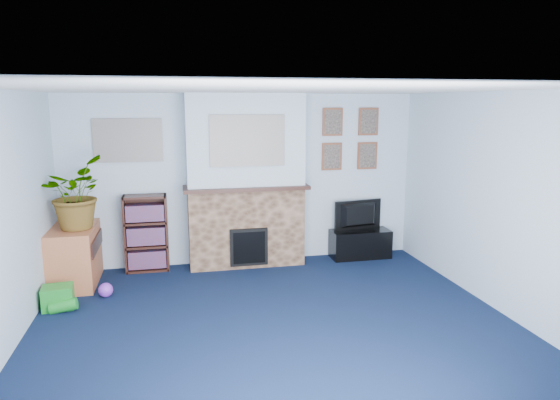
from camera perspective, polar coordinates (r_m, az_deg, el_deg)
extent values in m
cube|color=#0D1935|center=(5.33, -0.48, -14.21)|extent=(5.00, 4.50, 0.01)
cube|color=white|center=(4.82, -0.53, 12.54)|extent=(5.00, 4.50, 0.01)
cube|color=#B0C2D4|center=(7.12, -4.17, 2.36)|extent=(5.00, 0.04, 2.40)
cube|color=#B0C2D4|center=(2.86, 8.80, -11.17)|extent=(5.00, 0.04, 2.40)
cube|color=#B0C2D4|center=(5.08, -29.37, -2.62)|extent=(0.04, 4.50, 2.40)
cube|color=#B0C2D4|center=(5.96, 23.77, -0.28)|extent=(0.04, 4.50, 2.40)
cube|color=brown|center=(7.05, -3.86, -3.10)|extent=(1.60, 0.40, 1.10)
cube|color=brown|center=(6.86, -4.00, 6.66)|extent=(1.60, 0.40, 1.30)
cube|color=brown|center=(6.91, -3.89, 1.47)|extent=(1.72, 0.50, 0.05)
cube|color=brown|center=(6.91, -3.59, -5.37)|extent=(0.52, 0.08, 0.52)
cube|color=brown|center=(6.88, -3.54, -5.46)|extent=(0.44, 0.02, 0.44)
cube|color=gray|center=(6.64, -3.73, 6.78)|extent=(1.00, 0.03, 0.68)
cube|color=gray|center=(7.00, -16.97, 6.54)|extent=(0.90, 0.03, 0.58)
cube|color=brown|center=(7.32, 6.02, 8.87)|extent=(0.30, 0.03, 0.40)
cube|color=brown|center=(7.51, 10.06, 8.81)|extent=(0.30, 0.03, 0.40)
cube|color=brown|center=(7.35, 5.94, 4.97)|extent=(0.30, 0.03, 0.40)
cube|color=brown|center=(7.54, 9.94, 5.02)|extent=(0.30, 0.03, 0.40)
cube|color=black|center=(7.54, 9.14, -4.83)|extent=(0.88, 0.37, 0.42)
imported|color=black|center=(7.46, 9.18, -1.77)|extent=(0.77, 0.22, 0.44)
cube|color=#321812|center=(7.18, -14.98, -3.42)|extent=(0.58, 0.02, 1.05)
cube|color=#321812|center=(7.07, -17.26, -3.76)|extent=(0.03, 0.28, 1.05)
cube|color=#321812|center=(7.04, -12.79, -3.59)|extent=(0.03, 0.28, 1.05)
cube|color=#321812|center=(7.20, -14.82, -7.61)|extent=(0.56, 0.28, 0.03)
cube|color=#321812|center=(7.10, -14.96, -5.05)|extent=(0.56, 0.28, 0.03)
cube|color=#321812|center=(7.02, -15.09, -2.45)|extent=(0.56, 0.28, 0.03)
cube|color=#321812|center=(6.94, -15.24, 0.39)|extent=(0.56, 0.28, 0.03)
cube|color=#321812|center=(7.14, -14.89, -6.46)|extent=(0.50, 0.22, 0.24)
cube|color=#321812|center=(7.05, -15.02, -3.90)|extent=(0.50, 0.22, 0.24)
cube|color=#321812|center=(6.98, -15.15, -1.36)|extent=(0.50, 0.22, 0.22)
cube|color=#BA633B|center=(6.87, -22.39, -6.06)|extent=(0.53, 0.95, 0.74)
imported|color=#26661E|center=(6.63, -22.56, 0.72)|extent=(0.70, 0.81, 0.88)
cube|color=gold|center=(6.87, -3.93, 2.22)|extent=(0.11, 0.07, 0.15)
cylinder|color=#B2BFC6|center=(6.91, -1.77, 2.37)|extent=(0.05, 0.05, 0.15)
sphere|color=gray|center=(6.82, -8.54, 2.01)|extent=(0.13, 0.13, 0.13)
cylinder|color=yellow|center=(7.03, 2.44, 2.35)|extent=(0.06, 0.06, 0.13)
cube|color=#198C26|center=(6.22, -24.05, -10.03)|extent=(0.35, 0.29, 0.26)
sphere|color=purple|center=(6.37, -19.30, -9.65)|extent=(0.17, 0.17, 0.17)
cube|color=yellow|center=(6.26, -23.96, -10.17)|extent=(0.20, 0.20, 0.21)
cylinder|color=#198C26|center=(6.11, -23.51, -11.05)|extent=(0.30, 0.13, 0.17)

